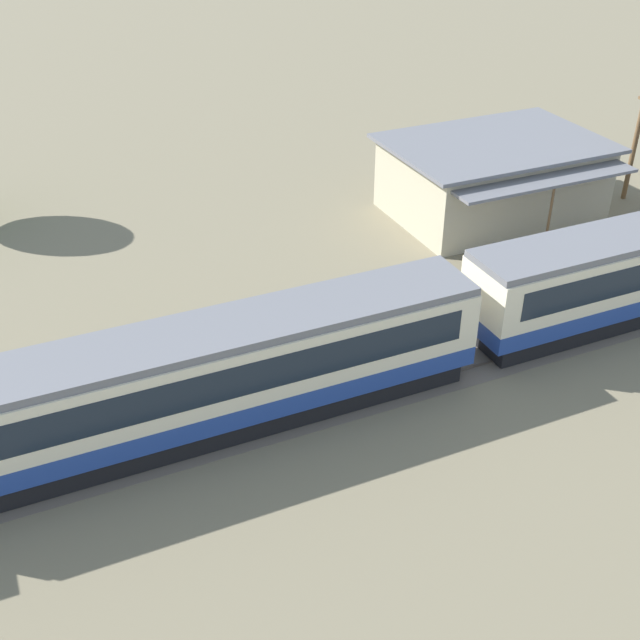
{
  "coord_description": "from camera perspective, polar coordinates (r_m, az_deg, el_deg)",
  "views": [
    {
      "loc": [
        -36.27,
        -21.5,
        19.09
      ],
      "look_at": [
        -25.84,
        1.7,
        3.06
      ],
      "focal_mm": 45.0,
      "sensor_mm": 36.0,
      "label": 1
    }
  ],
  "objects": [
    {
      "name": "passenger_train",
      "position": [
        32.71,
        10.87,
        0.82
      ],
      "size": [
        87.74,
        3.14,
        4.26
      ],
      "color": "#234293",
      "rests_on": "ground_plane"
    },
    {
      "name": "railway_track",
      "position": [
        31.53,
        1.75,
        -5.04
      ],
      "size": [
        147.67,
        3.6,
        0.04
      ],
      "color": "#665B51",
      "rests_on": "ground_plane"
    },
    {
      "name": "station_building",
      "position": [
        46.08,
        12.16,
        9.87
      ],
      "size": [
        11.63,
        9.32,
        4.19
      ],
      "color": "#BCB293",
      "rests_on": "ground_plane"
    }
  ]
}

